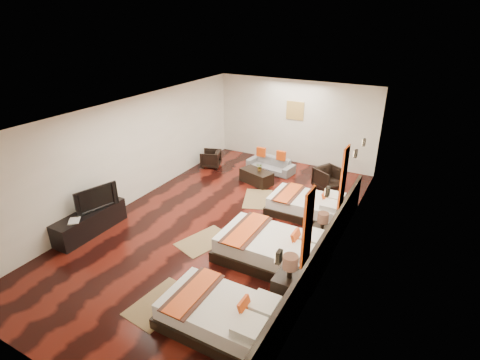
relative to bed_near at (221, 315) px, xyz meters
The scene contains 30 objects.
floor 3.32m from the bed_near, 120.83° to the left, with size 5.50×9.50×0.01m, color black.
ceiling 4.17m from the bed_near, 120.83° to the left, with size 5.50×9.50×0.01m, color white.
back_wall 7.86m from the bed_near, 102.59° to the left, with size 5.50×0.01×2.80m, color silver.
left_wall 5.40m from the bed_near, 147.42° to the left, with size 0.01×9.50×2.80m, color silver.
right_wall 3.24m from the bed_near, 69.62° to the left, with size 0.01×9.50×2.80m, color silver.
headboard_panel 2.29m from the bed_near, 63.54° to the left, with size 0.08×6.60×0.90m, color black.
bed_near is the anchor object (origin of this frame).
bed_mid 2.06m from the bed_near, 89.91° to the left, with size 2.22×1.40×0.85m.
bed_far 4.27m from the bed_near, 90.01° to the left, with size 1.91×1.20×0.73m.
nightstand_a 1.30m from the bed_near, 54.77° to the left, with size 0.50×0.50×0.99m.
nightstand_b 3.07m from the bed_near, 75.83° to the left, with size 0.44×0.44×0.87m.
jute_mat_near 1.26m from the bed_near, behind, with size 0.75×1.20×0.01m, color olive.
jute_mat_mid 2.58m from the bed_near, 129.91° to the left, with size 0.75×1.20×0.01m, color olive.
jute_mat_far 4.68m from the bed_near, 108.53° to the left, with size 0.75×1.20×0.01m, color olive.
tv_console 4.32m from the bed_near, 166.34° to the left, with size 0.50×1.80×0.55m, color black.
tv 4.36m from the bed_near, 163.57° to the left, with size 1.01×0.13×0.58m, color black.
book 4.23m from the bed_near, behind, with size 0.23×0.31×0.03m, color black.
figurine 4.55m from the bed_near, 157.93° to the left, with size 0.30×0.30×0.31m, color brown.
sofa 6.73m from the bed_near, 107.32° to the left, with size 1.56×0.61×0.46m, color slate.
armchair_left 7.04m from the bed_near, 123.98° to the left, with size 0.60×0.62×0.56m, color black.
armchair_right 6.03m from the bed_near, 89.79° to the left, with size 0.69×0.71×0.65m, color black.
coffee_table 5.74m from the bed_near, 110.44° to the left, with size 1.00×0.50×0.40m, color black.
table_plant 5.75m from the bed_near, 109.42° to the left, with size 0.21×0.19×0.24m, color #24591D.
orange_panel_a 2.01m from the bed_near, 42.24° to the left, with size 0.04×0.40×1.30m, color #D86014.
orange_panel_b 3.61m from the bed_near, 71.75° to the left, with size 0.04×0.40×1.30m, color #D86014.
sconce_near 1.89m from the bed_near, ahead, with size 0.07×0.12×0.18m.
sconce_mid 2.78m from the bed_near, 63.66° to the left, with size 0.07×0.12×0.18m.
sconce_far 4.64m from the bed_near, 76.60° to the left, with size 0.07×0.12×0.18m.
sconce_lounge 5.48m from the bed_near, 78.88° to the left, with size 0.07×0.12×0.18m.
gold_artwork 7.91m from the bed_near, 102.62° to the left, with size 0.60×0.04×0.60m, color #AD873F.
Camera 1 is at (4.16, -6.73, 4.74)m, focal length 27.73 mm.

